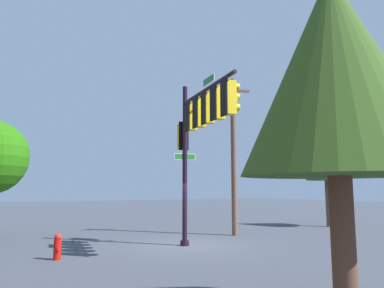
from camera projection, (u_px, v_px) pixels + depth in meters
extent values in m
plane|color=#3D424C|center=(185.00, 246.00, 14.36)|extent=(120.00, 120.00, 0.00)
cylinder|color=black|center=(185.00, 164.00, 14.78)|extent=(0.20, 0.20, 6.64)
cylinder|color=black|center=(185.00, 243.00, 14.37)|extent=(0.36, 0.36, 0.20)
cylinder|color=black|center=(206.00, 90.00, 13.09)|extent=(4.35, 1.01, 0.14)
cylinder|color=black|center=(194.00, 110.00, 14.14)|extent=(2.00, 0.48, 1.07)
cube|color=yellow|center=(192.00, 117.00, 14.28)|extent=(0.39, 0.42, 1.10)
cube|color=black|center=(187.00, 116.00, 14.21)|extent=(0.44, 0.13, 1.22)
sphere|color=maroon|center=(197.00, 109.00, 14.40)|extent=(0.22, 0.22, 0.22)
cylinder|color=yellow|center=(198.00, 108.00, 14.43)|extent=(0.26, 0.18, 0.23)
sphere|color=#FFFC14|center=(197.00, 117.00, 14.36)|extent=(0.22, 0.22, 0.22)
cylinder|color=yellow|center=(198.00, 116.00, 14.38)|extent=(0.26, 0.18, 0.23)
sphere|color=#0B621E|center=(197.00, 125.00, 14.31)|extent=(0.22, 0.22, 0.22)
cylinder|color=yellow|center=(198.00, 124.00, 14.34)|extent=(0.26, 0.18, 0.23)
cube|color=#DEBC0D|center=(200.00, 113.00, 13.55)|extent=(0.37, 0.41, 1.10)
cube|color=black|center=(195.00, 112.00, 13.47)|extent=(0.44, 0.11, 1.22)
sphere|color=maroon|center=(204.00, 105.00, 13.67)|extent=(0.22, 0.22, 0.22)
cylinder|color=#DEBC0D|center=(206.00, 104.00, 13.70)|extent=(0.25, 0.18, 0.23)
sphere|color=#FFFC14|center=(205.00, 113.00, 13.63)|extent=(0.22, 0.22, 0.22)
cylinder|color=#DEBC0D|center=(206.00, 112.00, 13.66)|extent=(0.25, 0.18, 0.23)
sphere|color=#0B621E|center=(205.00, 122.00, 13.58)|extent=(0.22, 0.22, 0.22)
cylinder|color=#DEBC0D|center=(206.00, 121.00, 13.62)|extent=(0.25, 0.18, 0.23)
cube|color=yellow|center=(209.00, 108.00, 12.81)|extent=(0.40, 0.43, 1.10)
cube|color=black|center=(203.00, 108.00, 12.74)|extent=(0.44, 0.15, 1.22)
sphere|color=maroon|center=(214.00, 100.00, 12.92)|extent=(0.22, 0.22, 0.22)
cylinder|color=yellow|center=(215.00, 98.00, 12.94)|extent=(0.26, 0.19, 0.23)
sphere|color=#FFFC14|center=(214.00, 109.00, 12.87)|extent=(0.22, 0.22, 0.22)
cylinder|color=yellow|center=(215.00, 108.00, 12.90)|extent=(0.26, 0.19, 0.23)
sphere|color=#0B621E|center=(214.00, 118.00, 12.83)|extent=(0.22, 0.22, 0.22)
cylinder|color=yellow|center=(215.00, 117.00, 12.86)|extent=(0.26, 0.19, 0.23)
cube|color=#E7B90C|center=(218.00, 103.00, 12.07)|extent=(0.37, 0.41, 1.10)
cube|color=black|center=(213.00, 103.00, 11.99)|extent=(0.44, 0.11, 1.22)
sphere|color=maroon|center=(223.00, 94.00, 12.20)|extent=(0.22, 0.22, 0.22)
cylinder|color=#E7B90C|center=(225.00, 93.00, 12.23)|extent=(0.25, 0.17, 0.23)
sphere|color=#FFFC14|center=(223.00, 104.00, 12.15)|extent=(0.22, 0.22, 0.22)
cylinder|color=#E7B90C|center=(225.00, 103.00, 12.18)|extent=(0.25, 0.17, 0.23)
sphere|color=#0B621E|center=(224.00, 114.00, 12.11)|extent=(0.22, 0.22, 0.22)
cylinder|color=#E7B90C|center=(225.00, 112.00, 12.14)|extent=(0.25, 0.17, 0.23)
cube|color=gold|center=(229.00, 98.00, 11.33)|extent=(0.38, 0.41, 1.10)
cube|color=black|center=(224.00, 97.00, 11.26)|extent=(0.44, 0.12, 1.22)
sphere|color=maroon|center=(235.00, 88.00, 11.45)|extent=(0.22, 0.22, 0.22)
cylinder|color=gold|center=(236.00, 87.00, 11.48)|extent=(0.25, 0.18, 0.23)
sphere|color=#FFFC14|center=(235.00, 98.00, 11.41)|extent=(0.22, 0.22, 0.22)
cylinder|color=gold|center=(236.00, 97.00, 11.44)|extent=(0.25, 0.18, 0.23)
sphere|color=#0B621E|center=(235.00, 109.00, 11.37)|extent=(0.22, 0.22, 0.22)
cylinder|color=gold|center=(237.00, 107.00, 11.40)|extent=(0.25, 0.18, 0.23)
cube|color=yellow|center=(182.00, 137.00, 15.26)|extent=(0.42, 0.39, 1.10)
cube|color=black|center=(184.00, 136.00, 15.08)|extent=(0.13, 0.44, 1.22)
sphere|color=maroon|center=(181.00, 130.00, 15.49)|extent=(0.22, 0.22, 0.22)
cylinder|color=yellow|center=(180.00, 129.00, 15.55)|extent=(0.18, 0.25, 0.23)
sphere|color=#FFFC14|center=(180.00, 137.00, 15.44)|extent=(0.22, 0.22, 0.22)
cylinder|color=yellow|center=(180.00, 136.00, 15.51)|extent=(0.18, 0.25, 0.23)
sphere|color=#0B621E|center=(180.00, 145.00, 15.40)|extent=(0.22, 0.22, 0.22)
cylinder|color=yellow|center=(180.00, 144.00, 15.46)|extent=(0.18, 0.25, 0.23)
cube|color=white|center=(209.00, 80.00, 12.93)|extent=(0.93, 0.21, 0.26)
cube|color=#1E7B35|center=(209.00, 80.00, 12.93)|extent=(0.89, 0.21, 0.22)
cube|color=white|center=(185.00, 157.00, 14.82)|extent=(0.21, 0.93, 0.26)
cube|color=#1F6A25|center=(185.00, 157.00, 14.82)|extent=(0.21, 0.89, 0.22)
cylinder|color=brown|center=(234.00, 155.00, 18.09)|extent=(0.28, 0.28, 8.02)
cube|color=brown|center=(233.00, 90.00, 18.53)|extent=(0.77, 1.72, 0.12)
cylinder|color=red|center=(57.00, 249.00, 11.48)|extent=(0.24, 0.24, 0.65)
sphere|color=red|center=(58.00, 237.00, 11.53)|extent=(0.22, 0.22, 0.22)
cylinder|color=red|center=(58.00, 249.00, 11.36)|extent=(0.12, 0.10, 0.10)
cylinder|color=brown|center=(328.00, 203.00, 21.94)|extent=(0.32, 0.32, 2.84)
cone|color=#1E5113|center=(326.00, 157.00, 22.30)|extent=(2.58, 2.58, 2.87)
cylinder|color=brown|center=(344.00, 250.00, 5.91)|extent=(0.40, 0.40, 2.48)
cone|color=#33511B|center=(334.00, 70.00, 6.31)|extent=(3.39, 3.39, 3.77)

